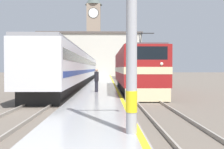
% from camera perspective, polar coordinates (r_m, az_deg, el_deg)
% --- Properties ---
extents(ground_plane, '(200.00, 200.00, 0.00)m').
position_cam_1_polar(ground_plane, '(33.35, -2.22, -2.25)').
color(ground_plane, '#60564C').
extents(platform, '(3.27, 140.00, 0.27)m').
position_cam_1_polar(platform, '(28.36, -2.39, -2.62)').
color(platform, '#999999').
rests_on(platform, ground).
extents(rail_track_near, '(2.83, 140.00, 0.16)m').
position_cam_1_polar(rail_track_near, '(28.47, 3.82, -2.81)').
color(rail_track_near, '#60564C').
rests_on(rail_track_near, ground).
extents(rail_track_far, '(2.83, 140.00, 0.16)m').
position_cam_1_polar(rail_track_far, '(28.60, -8.77, -2.81)').
color(rail_track_far, '#60564C').
rests_on(rail_track_far, ground).
extents(locomotive_train, '(2.92, 14.96, 4.72)m').
position_cam_1_polar(locomotive_train, '(23.13, 4.99, 0.89)').
color(locomotive_train, black).
rests_on(locomotive_train, ground).
extents(passenger_train, '(2.92, 44.95, 3.96)m').
position_cam_1_polar(passenger_train, '(36.06, -7.21, 1.40)').
color(passenger_train, black).
rests_on(passenger_train, ground).
extents(person_on_platform, '(0.34, 0.34, 1.80)m').
position_cam_1_polar(person_on_platform, '(20.25, -3.40, -1.13)').
color(person_on_platform, '#23232D').
rests_on(person_on_platform, platform).
extents(clock_tower, '(5.12, 5.12, 25.08)m').
position_cam_1_polar(clock_tower, '(81.13, -4.00, 9.35)').
color(clock_tower, gray).
rests_on(clock_tower, ground).
extents(station_building, '(28.32, 9.79, 11.83)m').
position_cam_1_polar(station_building, '(74.14, -4.71, 4.33)').
color(station_building, beige).
rests_on(station_building, ground).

